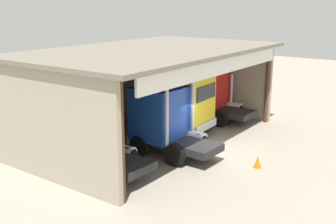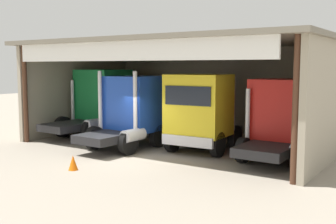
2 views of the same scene
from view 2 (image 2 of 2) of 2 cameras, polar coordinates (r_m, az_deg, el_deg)
ground_plane at (r=17.48m, az=-5.39°, el=-6.46°), size 80.00×80.00×0.00m
workshop_shed at (r=21.19m, az=3.17°, el=5.40°), size 14.77×9.03×5.08m
truck_green_center_bay at (r=23.50m, az=-9.43°, el=1.46°), size 2.68×5.22×3.66m
truck_blue_center_left_bay at (r=19.72m, az=-5.01°, el=0.26°), size 2.58×4.58×3.64m
truck_yellow_center_right_bay at (r=18.63m, az=4.51°, el=0.08°), size 2.84×4.30×3.50m
truck_red_yard_outside at (r=17.65m, az=15.61°, el=-0.78°), size 2.67×4.51×3.33m
oil_drum at (r=21.77m, az=13.75°, el=-2.86°), size 0.58×0.58×0.91m
tool_cart at (r=23.15m, az=3.58°, el=-2.02°), size 0.90×0.60×1.00m
traffic_cone at (r=15.94m, az=-12.94°, el=-6.82°), size 0.36×0.36×0.56m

